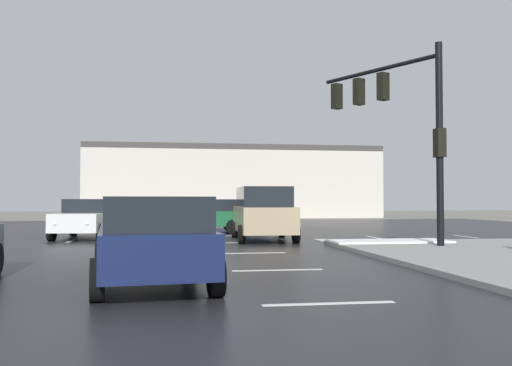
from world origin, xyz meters
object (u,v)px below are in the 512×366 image
Objects in this scene: sedan_white at (87,217)px; sedan_blue at (235,212)px; traffic_signal_mast at (398,112)px; suv_tan at (263,212)px; sedan_navy at (152,239)px; sedan_green at (203,215)px.

sedan_white and sedan_blue have the same top height.
suv_tan is at bearing 22.16° from traffic_signal_mast.
sedan_navy and sedan_white have the same top height.
suv_tan is (-4.03, 3.42, -3.41)m from traffic_signal_mast.
traffic_signal_mast is at bearing 67.50° from sedan_white.
suv_tan reaches higher than sedan_white.
sedan_green is 0.99× the size of sedan_blue.
sedan_blue is at bearing 0.98° from suv_tan.
sedan_blue is (7.11, 9.54, 0.00)m from sedan_white.
suv_tan is at bearing 92.64° from sedan_blue.
suv_tan is (6.85, -2.31, 0.24)m from sedan_white.
suv_tan reaches higher than sedan_navy.
sedan_green is at bearing 7.79° from traffic_signal_mast.
sedan_white is at bearing 57.19° from sedan_blue.
sedan_green is (1.82, 16.16, 0.00)m from sedan_navy.
sedan_white is (-3.01, 13.37, 0.00)m from sedan_navy.
sedan_green and sedan_white have the same top height.
sedan_navy is 1.01× the size of sedan_blue.
suv_tan is at bearing -25.16° from sedan_navy.
sedan_blue is 11.86m from suv_tan.
sedan_white is at bearing 31.64° from sedan_green.
sedan_navy is 0.95× the size of suv_tan.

